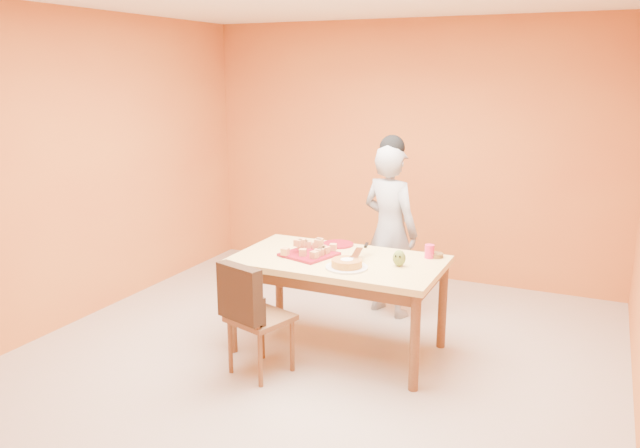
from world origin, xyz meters
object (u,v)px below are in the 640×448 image
at_px(dining_chair, 259,316).
at_px(red_dinner_plate, 338,244).
at_px(sponge_cake, 347,263).
at_px(egg_ornament, 399,258).
at_px(pastry_platter, 309,254).
at_px(magenta_glass, 429,251).
at_px(checker_tin, 436,255).
at_px(dining_table, 338,270).
at_px(person, 390,231).

height_order(dining_chair, red_dinner_plate, dining_chair).
xyz_separation_m(sponge_cake, egg_ornament, (0.33, 0.21, 0.02)).
distance_m(pastry_platter, egg_ornament, 0.73).
bearing_deg(red_dinner_plate, dining_chair, -102.09).
height_order(dining_chair, magenta_glass, dining_chair).
relative_size(dining_chair, egg_ornament, 7.04).
xyz_separation_m(egg_ornament, checker_tin, (0.19, 0.34, -0.05)).
height_order(egg_ornament, checker_tin, egg_ornament).
bearing_deg(magenta_glass, dining_table, -154.07).
height_order(dining_chair, checker_tin, dining_chair).
xyz_separation_m(dining_chair, magenta_glass, (1.00, 0.92, 0.36)).
distance_m(person, red_dinner_plate, 0.63).
height_order(sponge_cake, magenta_glass, magenta_glass).
bearing_deg(checker_tin, dining_chair, -137.17).
bearing_deg(dining_chair, egg_ornament, 53.06).
distance_m(dining_chair, checker_tin, 1.45).
xyz_separation_m(pastry_platter, red_dinner_plate, (0.09, 0.37, -0.00)).
bearing_deg(magenta_glass, person, 130.75).
height_order(red_dinner_plate, magenta_glass, magenta_glass).
bearing_deg(pastry_platter, dining_chair, -101.42).
xyz_separation_m(egg_ornament, magenta_glass, (0.15, 0.30, -0.01)).
bearing_deg(dining_table, sponge_cake, -52.87).
relative_size(sponge_cake, egg_ornament, 1.85).
xyz_separation_m(person, egg_ornament, (0.38, -0.91, 0.04)).
distance_m(red_dinner_plate, magenta_glass, 0.79).
bearing_deg(red_dinner_plate, pastry_platter, -103.14).
distance_m(pastry_platter, magenta_glass, 0.94).
height_order(dining_chair, sponge_cake, dining_chair).
height_order(pastry_platter, sponge_cake, sponge_cake).
xyz_separation_m(magenta_glass, checker_tin, (0.04, 0.04, -0.04)).
bearing_deg(dining_chair, sponge_cake, 55.66).
bearing_deg(sponge_cake, red_dinner_plate, 119.00).
height_order(person, pastry_platter, person).
xyz_separation_m(dining_chair, red_dinner_plate, (0.21, 0.96, 0.32)).
bearing_deg(person, sponge_cake, 111.45).
xyz_separation_m(pastry_platter, egg_ornament, (0.73, 0.03, 0.05)).
bearing_deg(egg_ornament, dining_chair, -166.68).
bearing_deg(sponge_cake, dining_chair, -141.06).
height_order(pastry_platter, checker_tin, checker_tin).
bearing_deg(pastry_platter, egg_ornament, 2.63).
height_order(person, magenta_glass, person).
height_order(dining_table, person, person).
bearing_deg(magenta_glass, sponge_cake, -133.52).
distance_m(sponge_cake, egg_ornament, 0.40).
xyz_separation_m(dining_chair, egg_ornament, (0.85, 0.62, 0.37)).
bearing_deg(dining_chair, dining_table, 76.35).
distance_m(dining_chair, person, 1.64).
height_order(sponge_cake, egg_ornament, egg_ornament).
height_order(sponge_cake, checker_tin, sponge_cake).
relative_size(sponge_cake, magenta_glass, 2.16).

